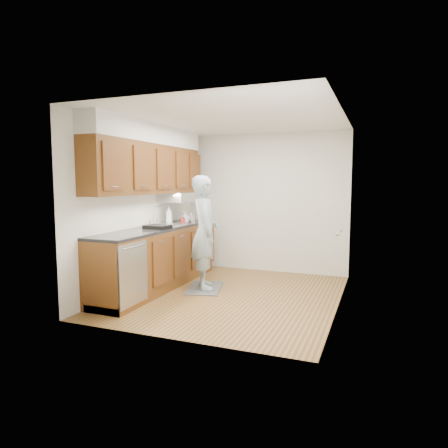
{
  "coord_description": "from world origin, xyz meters",
  "views": [
    {
      "loc": [
        1.97,
        -5.28,
        1.63
      ],
      "look_at": [
        -0.2,
        0.25,
        1.0
      ],
      "focal_mm": 32.0,
      "sensor_mm": 36.0,
      "label": 1
    }
  ],
  "objects_px": {
    "soap_bottle_a": "(169,215)",
    "soap_bottle_b": "(185,217)",
    "soda_can": "(183,221)",
    "steel_can": "(193,219)",
    "dish_rack": "(157,227)",
    "soap_bottle_c": "(191,217)",
    "person": "(205,225)"
  },
  "relations": [
    {
      "from": "soap_bottle_a",
      "to": "dish_rack",
      "type": "height_order",
      "value": "soap_bottle_a"
    },
    {
      "from": "dish_rack",
      "to": "person",
      "type": "bearing_deg",
      "value": 34.26
    },
    {
      "from": "soap_bottle_a",
      "to": "soap_bottle_b",
      "type": "height_order",
      "value": "soap_bottle_a"
    },
    {
      "from": "soap_bottle_b",
      "to": "soda_can",
      "type": "distance_m",
      "value": 0.34
    },
    {
      "from": "soap_bottle_c",
      "to": "dish_rack",
      "type": "bearing_deg",
      "value": -89.1
    },
    {
      "from": "person",
      "to": "soda_can",
      "type": "bearing_deg",
      "value": 27.52
    },
    {
      "from": "soap_bottle_a",
      "to": "steel_can",
      "type": "relative_size",
      "value": 2.21
    },
    {
      "from": "person",
      "to": "soap_bottle_b",
      "type": "height_order",
      "value": "person"
    },
    {
      "from": "person",
      "to": "soap_bottle_c",
      "type": "bearing_deg",
      "value": 5.95
    },
    {
      "from": "soap_bottle_c",
      "to": "soda_can",
      "type": "distance_m",
      "value": 0.5
    },
    {
      "from": "soap_bottle_a",
      "to": "soda_can",
      "type": "xyz_separation_m",
      "value": [
        0.29,
        -0.07,
        -0.09
      ]
    },
    {
      "from": "soda_can",
      "to": "soap_bottle_c",
      "type": "bearing_deg",
      "value": 101.53
    },
    {
      "from": "soap_bottle_b",
      "to": "steel_can",
      "type": "distance_m",
      "value": 0.22
    },
    {
      "from": "soap_bottle_a",
      "to": "steel_can",
      "type": "bearing_deg",
      "value": 22.48
    },
    {
      "from": "person",
      "to": "steel_can",
      "type": "relative_size",
      "value": 14.48
    },
    {
      "from": "soda_can",
      "to": "dish_rack",
      "type": "xyz_separation_m",
      "value": [
        -0.08,
        -0.66,
        -0.03
      ]
    },
    {
      "from": "soap_bottle_a",
      "to": "dish_rack",
      "type": "relative_size",
      "value": 0.86
    },
    {
      "from": "steel_can",
      "to": "soap_bottle_a",
      "type": "bearing_deg",
      "value": -157.52
    },
    {
      "from": "soap_bottle_c",
      "to": "soap_bottle_b",
      "type": "bearing_deg",
      "value": -97.14
    },
    {
      "from": "soap_bottle_a",
      "to": "soap_bottle_b",
      "type": "bearing_deg",
      "value": 55.49
    },
    {
      "from": "person",
      "to": "soap_bottle_a",
      "type": "height_order",
      "value": "person"
    },
    {
      "from": "soap_bottle_a",
      "to": "soap_bottle_c",
      "type": "height_order",
      "value": "soap_bottle_a"
    },
    {
      "from": "steel_can",
      "to": "dish_rack",
      "type": "xyz_separation_m",
      "value": [
        -0.15,
        -0.88,
        -0.04
      ]
    },
    {
      "from": "soap_bottle_c",
      "to": "steel_can",
      "type": "bearing_deg",
      "value": -57.69
    },
    {
      "from": "soap_bottle_b",
      "to": "soda_can",
      "type": "relative_size",
      "value": 1.7
    },
    {
      "from": "soda_can",
      "to": "steel_can",
      "type": "xyz_separation_m",
      "value": [
        0.07,
        0.22,
        0.01
      ]
    },
    {
      "from": "soap_bottle_a",
      "to": "soap_bottle_b",
      "type": "relative_size",
      "value": 1.52
    },
    {
      "from": "soap_bottle_b",
      "to": "soap_bottle_c",
      "type": "relative_size",
      "value": 1.17
    },
    {
      "from": "soap_bottle_c",
      "to": "dish_rack",
      "type": "relative_size",
      "value": 0.48
    },
    {
      "from": "soap_bottle_c",
      "to": "soda_can",
      "type": "height_order",
      "value": "soap_bottle_c"
    },
    {
      "from": "person",
      "to": "soap_bottle_a",
      "type": "xyz_separation_m",
      "value": [
        -0.82,
        0.37,
        0.1
      ]
    },
    {
      "from": "soda_can",
      "to": "steel_can",
      "type": "distance_m",
      "value": 0.23
    }
  ]
}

